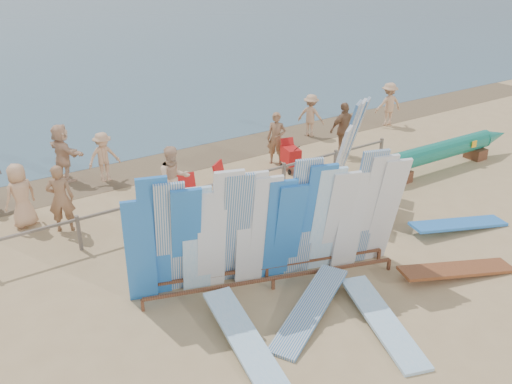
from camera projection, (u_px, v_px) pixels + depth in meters
ground at (292, 255)px, 12.67m from camera, size 160.00×160.00×0.00m
wet_sand_strip at (160, 163)px, 18.10m from camera, size 40.00×2.60×0.01m
fence at (225, 187)px, 14.68m from camera, size 12.08×0.08×0.90m
main_surfboard_rack at (271, 229)px, 11.06m from camera, size 5.73×2.42×2.92m
side_surfboard_rack at (344, 156)px, 14.79m from camera, size 2.59×2.15×3.00m
outrigger_canoe at (442, 151)px, 17.36m from camera, size 6.66×0.71×0.95m
vendor_table at (381, 207)px, 14.22m from camera, size 0.81×0.59×1.05m
flat_board_b at (382, 326)px, 10.29m from camera, size 1.40×2.74×0.24m
flat_board_d at (458, 229)px, 13.82m from camera, size 2.75×1.24×0.31m
flat_board_c at (456, 275)px, 11.87m from camera, size 2.73×1.38×0.30m
flat_board_e at (310, 316)px, 10.54m from camera, size 2.64×1.75×0.37m
flat_board_a at (244, 345)px, 9.78m from camera, size 0.98×2.75×0.36m
beach_chair_left at (190, 196)px, 15.08m from camera, size 0.57×0.59×0.85m
beach_chair_right at (227, 186)px, 15.64m from camera, size 0.88×0.88×0.98m
stroller at (291, 159)px, 17.31m from camera, size 0.67×0.84×1.02m
beachgoer_7 at (276, 138)px, 17.74m from camera, size 0.68×0.70×1.73m
beachgoer_0 at (20, 195)px, 13.68m from camera, size 0.91×0.65×1.69m
beachgoer_9 at (311, 115)px, 20.41m from camera, size 0.89×1.11×1.61m
beachgoer_11 at (62, 153)px, 16.41m from camera, size 0.94×1.75×1.79m
beachgoer_extra_0 at (389, 104)px, 21.64m from camera, size 1.20×0.72×1.73m
beachgoer_1 at (61, 198)px, 13.42m from camera, size 0.73×0.57×1.77m
beachgoer_2 at (174, 180)px, 14.39m from camera, size 0.93×0.49×1.86m
beachgoer_3 at (104, 157)px, 16.42m from camera, size 1.02×0.46×1.54m
beachgoer_10 at (344, 129)px, 18.44m from camera, size 1.14×0.62×1.85m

